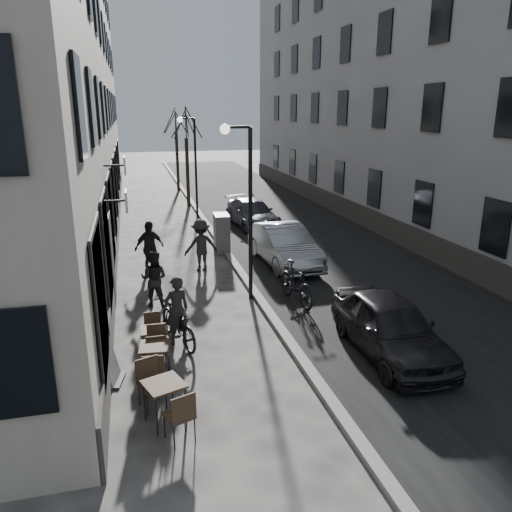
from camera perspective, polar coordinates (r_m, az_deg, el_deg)
name	(u,v)px	position (r m, az deg, el deg)	size (l,w,h in m)	color
ground	(325,411)	(9.95, 7.85, -17.15)	(120.00, 120.00, 0.00)	#3C3937
road	(279,221)	(25.28, 2.61, 3.98)	(7.30, 60.00, 0.00)	black
kerb	(207,224)	(24.49, -5.62, 3.65)	(0.25, 60.00, 0.12)	slate
building_left	(55,46)	(24.41, -22.03, 21.32)	(4.00, 35.00, 16.00)	gray
building_right	(387,55)	(27.40, 14.76, 21.29)	(4.00, 35.00, 16.00)	gray
streetlamp_near	(244,194)	(14.17, -1.33, 7.06)	(0.90, 0.28, 5.09)	black
streetlamp_far	(192,156)	(25.92, -7.32, 11.25)	(0.90, 0.28, 5.09)	black
tree_near	(186,124)	(28.81, -8.04, 14.74)	(2.40, 2.40, 5.70)	black
tree_far	(176,121)	(34.78, -9.17, 14.97)	(2.40, 2.40, 5.70)	black
bistro_set_a	(165,399)	(9.43, -10.40, -15.76)	(0.98, 1.68, 0.96)	#322216
bistro_set_b	(156,358)	(10.85, -11.40, -11.39)	(0.69, 1.57, 0.91)	#322216
bistro_set_c	(154,340)	(11.75, -11.55, -9.36)	(0.57, 1.40, 0.83)	#322216
sign_board	(110,361)	(10.95, -16.35, -11.50)	(0.52, 0.72, 1.15)	black
utility_cabinet	(222,233)	(19.66, -3.94, 2.59)	(0.56, 1.02, 1.53)	#5C5C5E
bicycle	(178,323)	(12.28, -8.96, -7.56)	(0.69, 1.98, 1.04)	black
cyclist_rider	(177,310)	(12.15, -9.03, -6.14)	(0.62, 0.41, 1.70)	black
pedestrian_near	(154,279)	(14.54, -11.58, -2.56)	(0.80, 0.62, 1.64)	black
pedestrian_mid	(201,245)	(17.43, -6.30, 1.22)	(1.18, 0.68, 1.83)	black
pedestrian_far	(149,248)	(17.37, -12.08, 0.93)	(1.09, 0.45, 1.85)	black
car_near	(390,326)	(11.96, 15.11, -7.77)	(1.62, 4.02, 1.37)	black
car_mid	(284,245)	(18.11, 3.24, 1.24)	(1.52, 4.37, 1.44)	#96999E
car_far	(252,213)	(24.10, -0.45, 4.91)	(1.78, 4.37, 1.27)	#3B3C46
moped	(296,283)	(14.55, 4.60, -3.11)	(0.57, 2.03, 1.22)	black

